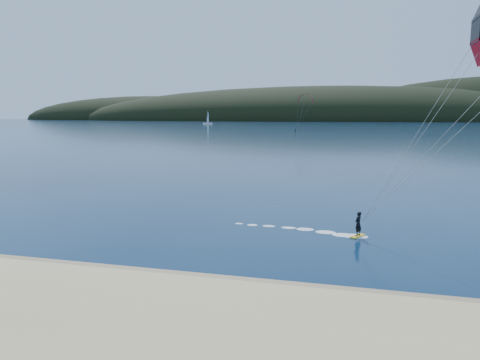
# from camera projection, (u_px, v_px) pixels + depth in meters

# --- Properties ---
(ground) EXTENTS (1800.00, 1800.00, 0.00)m
(ground) POSITION_uv_depth(u_px,v_px,m) (108.00, 311.00, 20.97)
(ground) COLOR #081E3A
(ground) RESTS_ON ground
(wet_sand) EXTENTS (220.00, 2.50, 0.10)m
(wet_sand) POSITION_uv_depth(u_px,v_px,m) (150.00, 277.00, 25.28)
(wet_sand) COLOR #8D7752
(wet_sand) RESTS_ON ground
(headland) EXTENTS (1200.00, 310.00, 140.00)m
(headland) POSITION_uv_depth(u_px,v_px,m) (349.00, 121.00, 734.94)
(headland) COLOR black
(headland) RESTS_ON ground
(kitesurfer_far) EXTENTS (9.66, 7.85, 17.94)m
(kitesurfer_far) POSITION_uv_depth(u_px,v_px,m) (305.00, 102.00, 216.84)
(kitesurfer_far) COLOR gold
(kitesurfer_far) RESTS_ON ground
(sailboat) EXTENTS (9.32, 6.07, 13.39)m
(sailboat) POSITION_uv_depth(u_px,v_px,m) (208.00, 123.00, 442.95)
(sailboat) COLOR white
(sailboat) RESTS_ON ground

